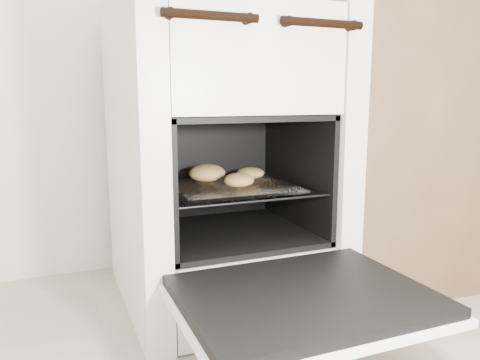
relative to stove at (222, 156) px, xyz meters
name	(u,v)px	position (x,y,z in m)	size (l,w,h in m)	color
stove	(222,156)	(0.00, 0.00, 0.00)	(0.62, 0.69, 0.95)	white
oven_door	(304,299)	(0.00, -0.53, -0.26)	(0.56, 0.44, 0.04)	black
oven_rack	(230,187)	(0.00, -0.07, -0.09)	(0.45, 0.44, 0.01)	black
foil_sheet	(232,187)	(0.00, -0.09, -0.08)	(0.35, 0.31, 0.01)	silver
baked_rolls	(224,174)	(0.00, -0.03, -0.05)	(0.27, 0.24, 0.05)	#B88B49
counter	(424,143)	(0.82, 0.00, 0.01)	(0.95, 0.64, 0.95)	brown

